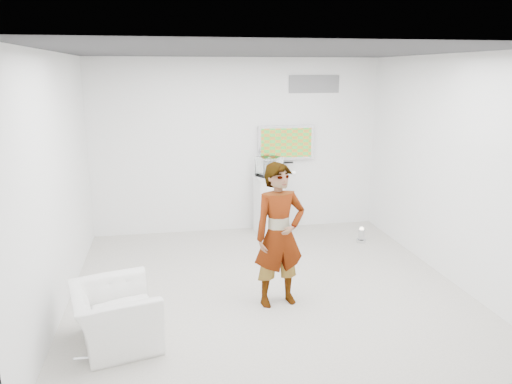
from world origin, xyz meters
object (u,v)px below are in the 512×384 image
(tv, at_px, (286,143))
(pedestal, at_px, (269,205))
(armchair, at_px, (115,316))
(person, at_px, (279,235))
(floor_uplight, at_px, (361,235))

(tv, height_order, pedestal, tv)
(tv, distance_m, pedestal, 1.13)
(armchair, bearing_deg, person, -86.01)
(armchair, relative_size, pedestal, 0.94)
(pedestal, relative_size, floor_uplight, 4.00)
(tv, xyz_separation_m, pedestal, (-0.35, -0.27, -1.04))
(tv, height_order, armchair, tv)
(armchair, height_order, floor_uplight, armchair)
(armchair, relative_size, floor_uplight, 3.74)
(person, bearing_deg, pedestal, 69.93)
(tv, relative_size, pedestal, 0.99)
(person, xyz_separation_m, armchair, (-1.88, -0.60, -0.57))
(tv, height_order, floor_uplight, tv)
(person, bearing_deg, tv, 64.23)
(tv, xyz_separation_m, floor_uplight, (1.05, -1.05, -1.42))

